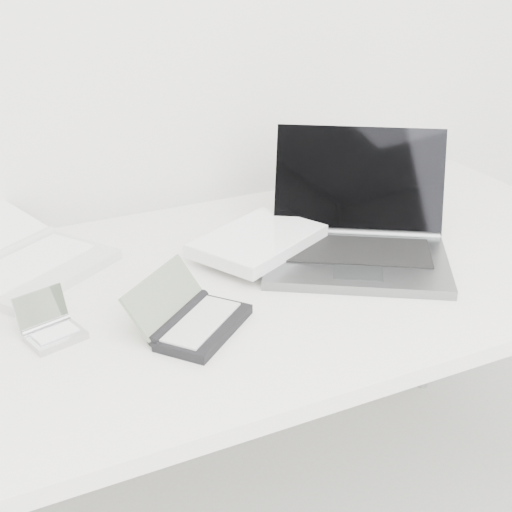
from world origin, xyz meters
name	(u,v)px	position (x,y,z in m)	size (l,w,h in m)	color
desk	(261,294)	(0.00, 1.55, 0.68)	(1.60, 0.80, 0.73)	white
laptop_large	(325,238)	(0.15, 1.56, 0.77)	(0.57, 0.47, 0.23)	slate
netbook_open_white	(17,259)	(-0.42, 1.78, 0.75)	(0.43, 0.45, 0.07)	silver
pda_silver	(51,329)	(-0.41, 1.49, 0.75)	(0.11, 0.11, 0.07)	#B7B6BB
palmtop_charcoal	(193,319)	(-0.19, 1.41, 0.75)	(0.23, 0.23, 0.09)	black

